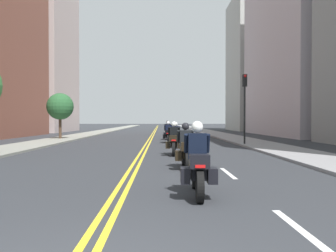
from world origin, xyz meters
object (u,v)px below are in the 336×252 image
at_px(motorcycle_1, 186,150).
at_px(motorcycle_2, 174,142).
at_px(motorcycle_4, 168,134).
at_px(traffic_light_near, 245,96).
at_px(motorcycle_5, 168,132).
at_px(street_tree_0, 60,107).
at_px(motorcycle_3, 176,137).
at_px(motorcycle_0, 198,166).

height_order(motorcycle_1, motorcycle_2, motorcycle_2).
distance_m(motorcycle_4, traffic_light_near, 6.43).
relative_size(motorcycle_4, motorcycle_5, 0.94).
bearing_deg(street_tree_0, motorcycle_3, -44.24).
distance_m(motorcycle_1, motorcycle_3, 9.80).
bearing_deg(motorcycle_2, motorcycle_0, -85.59).
relative_size(traffic_light_near, street_tree_0, 1.17).
bearing_deg(street_tree_0, motorcycle_0, -68.29).
relative_size(motorcycle_2, motorcycle_3, 0.96).
distance_m(motorcycle_4, motorcycle_5, 4.32).
bearing_deg(motorcycle_2, traffic_light_near, 57.19).
bearing_deg(motorcycle_2, motorcycle_1, -83.99).
distance_m(motorcycle_0, motorcycle_3, 14.41).
bearing_deg(traffic_light_near, motorcycle_4, 148.49).
height_order(motorcycle_2, motorcycle_3, motorcycle_2).
relative_size(motorcycle_3, motorcycle_5, 1.00).
bearing_deg(traffic_light_near, motorcycle_1, -111.99).
relative_size(motorcycle_0, motorcycle_5, 1.01).
height_order(motorcycle_2, motorcycle_5, motorcycle_5).
relative_size(motorcycle_1, motorcycle_2, 1.02).
bearing_deg(motorcycle_4, motorcycle_1, -86.43).
xyz_separation_m(motorcycle_5, traffic_light_near, (4.97, -7.39, 2.61)).
distance_m(motorcycle_3, street_tree_0, 13.50).
bearing_deg(motorcycle_1, motorcycle_3, 89.18).
relative_size(motorcycle_5, street_tree_0, 0.56).
xyz_separation_m(motorcycle_1, traffic_light_near, (4.70, 11.65, 2.63)).
xyz_separation_m(motorcycle_0, street_tree_0, (-9.43, 23.69, 2.20)).
relative_size(motorcycle_1, motorcycle_4, 1.05).
bearing_deg(street_tree_0, motorcycle_1, -63.56).
bearing_deg(motorcycle_3, motorcycle_0, -90.21).
relative_size(motorcycle_0, motorcycle_3, 1.00).
distance_m(motorcycle_2, motorcycle_4, 9.81).
bearing_deg(motorcycle_2, motorcycle_5, 93.55).
distance_m(motorcycle_0, street_tree_0, 25.60).
bearing_deg(motorcycle_0, traffic_light_near, 75.48).
bearing_deg(street_tree_0, motorcycle_4, -25.45).
xyz_separation_m(motorcycle_3, motorcycle_4, (-0.36, 4.92, 0.01)).
xyz_separation_m(traffic_light_near, street_tree_0, (-14.19, 7.44, -0.41)).
xyz_separation_m(motorcycle_5, street_tree_0, (-9.23, 0.05, 2.19)).
xyz_separation_m(motorcycle_3, motorcycle_5, (-0.31, 9.24, 0.02)).
bearing_deg(motorcycle_4, motorcycle_3, -83.46).
bearing_deg(motorcycle_2, street_tree_0, 126.56).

